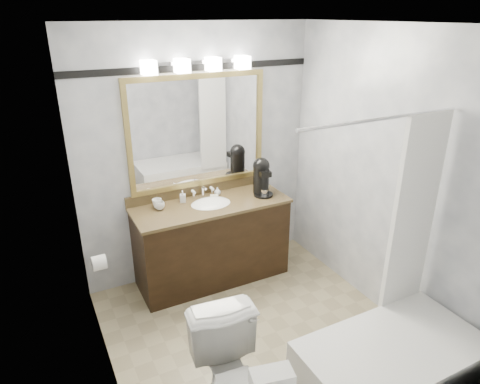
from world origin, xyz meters
The scene contains 14 objects.
room centered at (0.00, 0.00, 1.25)m, with size 2.42×2.62×2.52m.
vanity centered at (0.00, 1.02, 0.44)m, with size 1.53×0.58×0.97m.
mirror centered at (0.00, 1.28, 1.50)m, with size 1.40×0.04×1.10m.
vanity_light_bar centered at (0.00, 1.23, 2.13)m, with size 1.02×0.14×0.12m.
accent_stripe centered at (0.00, 1.29, 2.10)m, with size 2.40×0.01×0.06m, color black.
bathtub centered at (0.55, -0.90, 0.28)m, with size 1.30×0.75×1.96m.
tp_roll centered at (-1.14, 0.66, 0.70)m, with size 0.12×0.12×0.11m, color white.
tissue_box centered at (-0.60, -1.12, 0.86)m, with size 0.22×0.12×0.09m, color white.
coffee_maker centered at (0.56, 1.01, 1.05)m, with size 0.20×0.25×0.38m.
cup_left centered at (-0.48, 1.11, 0.89)m, with size 0.10×0.10×0.07m, color white.
cup_right centered at (-0.49, 1.16, 0.89)m, with size 0.09×0.09×0.09m, color white.
soap_bottle_a centered at (-0.23, 1.17, 0.91)m, with size 0.05×0.05×0.12m, color white.
soap_bottle_b centered at (0.14, 1.18, 0.89)m, with size 0.06×0.06×0.08m, color white.
soap_bar centered at (0.09, 1.13, 0.86)m, with size 0.08×0.05×0.02m, color beige.
Camera 1 is at (-1.48, -2.49, 2.56)m, focal length 32.00 mm.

